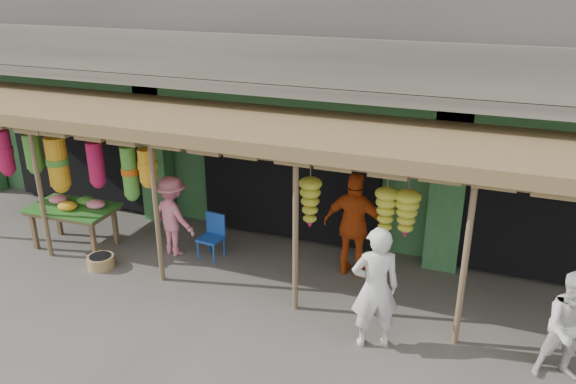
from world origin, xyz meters
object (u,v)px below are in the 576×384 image
(blue_chair, at_px, (213,234))
(person_front, at_px, (375,288))
(person_right, at_px, (571,328))
(person_vendor, at_px, (355,225))
(flower_table, at_px, (74,209))
(person_shopper, at_px, (173,216))

(blue_chair, relative_size, person_front, 0.46)
(blue_chair, distance_m, person_right, 6.14)
(blue_chair, height_order, person_right, person_right)
(person_right, xyz_separation_m, person_vendor, (-3.33, 1.67, 0.17))
(flower_table, relative_size, person_front, 0.90)
(person_shopper, bearing_deg, person_vendor, -155.39)
(blue_chair, bearing_deg, flower_table, -163.08)
(person_right, bearing_deg, blue_chair, 155.45)
(blue_chair, xyz_separation_m, person_vendor, (2.65, 0.31, 0.48))
(person_shopper, bearing_deg, blue_chair, -152.35)
(person_front, bearing_deg, blue_chair, -48.33)
(person_right, relative_size, person_shopper, 1.00)
(flower_table, distance_m, blue_chair, 2.78)
(flower_table, bearing_deg, person_right, -7.63)
(person_front, relative_size, person_right, 1.19)
(flower_table, distance_m, person_front, 6.22)
(blue_chair, xyz_separation_m, person_right, (5.98, -1.36, 0.31))
(flower_table, relative_size, person_right, 1.07)
(person_shopper, bearing_deg, person_right, -173.24)
(person_front, xyz_separation_m, person_shopper, (-4.19, 1.42, -0.16))
(blue_chair, xyz_separation_m, person_front, (3.44, -1.56, 0.46))
(blue_chair, distance_m, person_shopper, 0.82)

